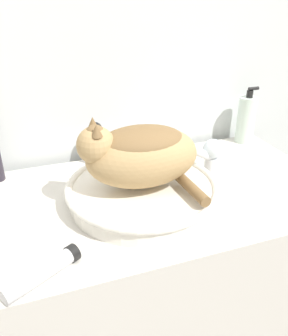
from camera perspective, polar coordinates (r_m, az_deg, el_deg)
name	(u,v)px	position (r m, az deg, el deg)	size (l,w,h in m)	color
wall_back	(98,61)	(1.19, -7.41, 16.59)	(8.00, 0.05, 2.40)	silver
vanity_counter	(134,310)	(1.29, -1.59, -21.76)	(1.18, 0.56, 0.89)	beige
sink_basin	(142,191)	(0.96, -0.26, -3.72)	(0.41, 0.41, 0.06)	white
cat	(139,153)	(0.90, -0.83, 2.48)	(0.32, 0.26, 0.19)	tan
faucet	(210,156)	(1.06, 10.49, 1.90)	(0.15, 0.06, 0.15)	silver
deodorant_stick	(96,144)	(1.15, -7.67, 3.86)	(0.05, 0.05, 0.15)	silver
soap_pump_bottle	(246,119)	(1.37, 16.08, 7.51)	(0.07, 0.07, 0.21)	silver
cream_tube	(43,272)	(0.77, -15.86, -15.78)	(0.17, 0.12, 0.04)	silver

